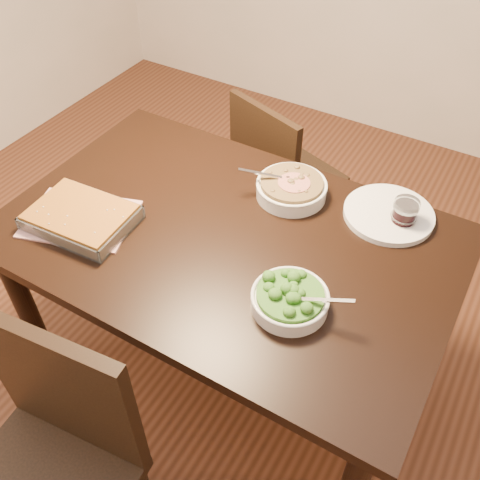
% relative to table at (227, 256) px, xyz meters
% --- Properties ---
extents(ground, '(4.00, 4.00, 0.00)m').
position_rel_table_xyz_m(ground, '(0.00, 0.00, -0.65)').
color(ground, '#442213').
rests_on(ground, ground).
extents(table, '(1.40, 0.90, 0.75)m').
position_rel_table_xyz_m(table, '(0.00, 0.00, 0.00)').
color(table, black).
rests_on(table, ground).
extents(magazine_a, '(0.39, 0.34, 0.01)m').
position_rel_table_xyz_m(magazine_a, '(-0.44, -0.18, 0.10)').
color(magazine_a, '#AC313D').
rests_on(magazine_a, table).
extents(coaster, '(0.12, 0.12, 0.00)m').
position_rel_table_xyz_m(coaster, '(0.45, 0.32, 0.10)').
color(coaster, white).
rests_on(coaster, table).
extents(stew_bowl, '(0.24, 0.24, 0.09)m').
position_rel_table_xyz_m(stew_bowl, '(0.09, 0.27, 0.13)').
color(stew_bowl, white).
rests_on(stew_bowl, table).
extents(broccoli_bowl, '(0.24, 0.21, 0.08)m').
position_rel_table_xyz_m(broccoli_bowl, '(0.29, -0.15, 0.12)').
color(broccoli_bowl, white).
rests_on(broccoli_bowl, table).
extents(baking_dish, '(0.33, 0.25, 0.06)m').
position_rel_table_xyz_m(baking_dish, '(-0.42, -0.19, 0.12)').
color(baking_dish, silver).
rests_on(baking_dish, table).
extents(wine_tumbler, '(0.08, 0.08, 0.09)m').
position_rel_table_xyz_m(wine_tumbler, '(0.45, 0.32, 0.15)').
color(wine_tumbler, black).
rests_on(wine_tumbler, coaster).
extents(dinner_plate, '(0.29, 0.29, 0.02)m').
position_rel_table_xyz_m(dinner_plate, '(0.40, 0.34, 0.11)').
color(dinner_plate, white).
rests_on(dinner_plate, table).
extents(chair_near, '(0.48, 0.48, 0.92)m').
position_rel_table_xyz_m(chair_near, '(-0.08, -0.75, -0.14)').
color(chair_near, black).
rests_on(chair_near, ground).
extents(chair_far, '(0.49, 0.49, 0.82)m').
position_rel_table_xyz_m(chair_far, '(-0.17, 0.71, -0.20)').
color(chair_far, black).
rests_on(chair_far, ground).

